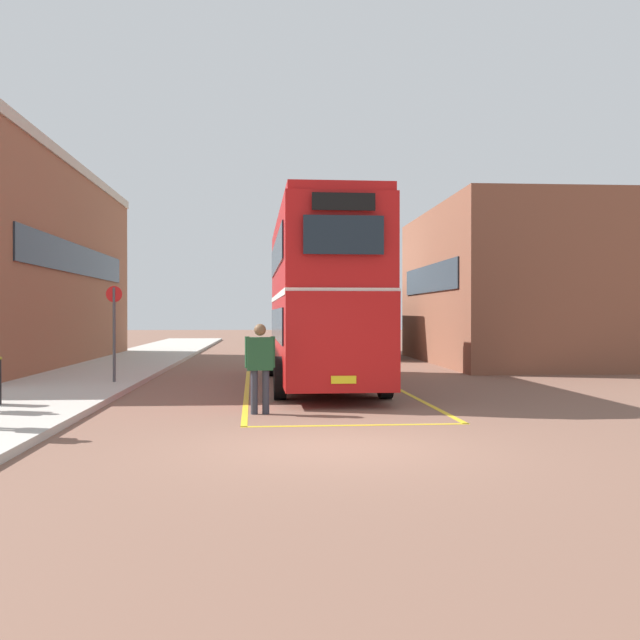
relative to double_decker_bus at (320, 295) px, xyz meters
The scene contains 8 objects.
ground_plane 5.67m from the double_decker_bus, 94.84° to the left, with size 135.60×135.60×0.00m, color brown.
sidewalk_left 10.47m from the double_decker_bus, 132.86° to the left, with size 4.00×57.60×0.14m, color #B2ADA3.
depot_building_right 12.48m from the double_decker_bus, 46.08° to the left, with size 7.22×12.11×6.19m.
double_decker_bus is the anchor object (origin of this frame).
single_deck_bus 15.10m from the double_decker_bus, 79.72° to the left, with size 2.88×9.09×3.02m.
pedestrian_boarding 6.12m from the double_decker_bus, 105.57° to the right, with size 0.60×0.27×1.78m.
bus_stop_sign 5.66m from the double_decker_bus, behind, with size 0.44×0.08×2.60m.
bay_marking_yellow 3.17m from the double_decker_bus, 89.46° to the right, with size 4.36×12.69×0.01m.
Camera 1 is at (-1.01, -10.92, 1.97)m, focal length 41.29 mm.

